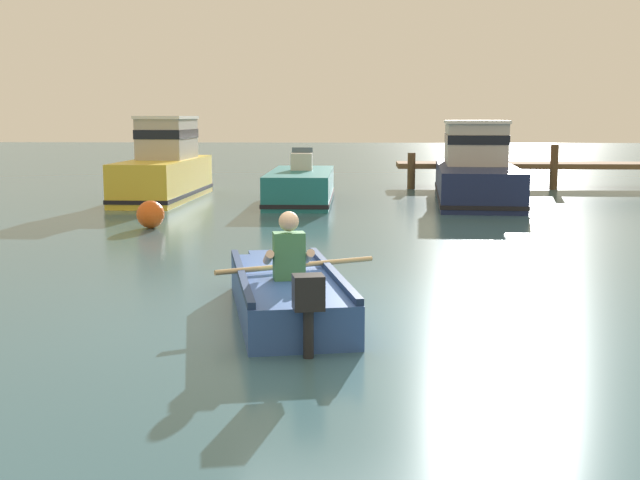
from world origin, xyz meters
TOP-DOWN VIEW (x-y plane):
  - ground_plane at (0.00, 0.00)m, footprint 120.00×120.00m
  - wooden_dock at (8.40, 16.61)m, footprint 13.77×1.64m
  - rowboat_with_person at (-0.57, -0.13)m, footprint 1.81×3.71m
  - moored_boat_yellow at (-4.89, 12.47)m, footprint 1.74×5.18m
  - moored_boat_teal at (-1.20, 11.79)m, footprint 1.60×4.71m
  - moored_boat_navy at (3.39, 12.68)m, footprint 2.51×6.77m
  - mooring_buoy at (-3.87, 6.83)m, footprint 0.55×0.55m

SIDE VIEW (x-z plane):
  - ground_plane at x=0.00m, z-range 0.00..0.00m
  - rowboat_with_person at x=-0.57m, z-range -0.34..0.85m
  - mooring_buoy at x=-3.87m, z-range 0.00..0.55m
  - moored_boat_teal at x=-1.20m, z-range -0.31..1.09m
  - wooden_dock at x=8.40m, z-range 0.01..1.37m
  - moored_boat_navy at x=3.39m, z-range -0.27..1.83m
  - moored_boat_yellow at x=-4.89m, z-range -0.28..1.94m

